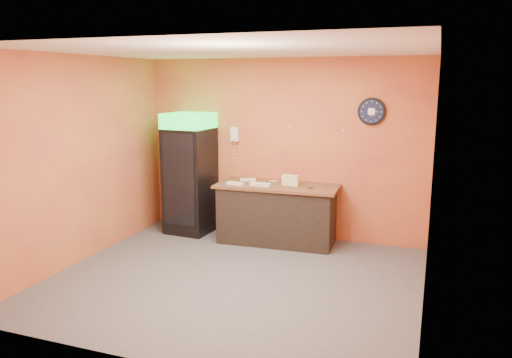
% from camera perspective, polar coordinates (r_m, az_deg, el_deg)
% --- Properties ---
extents(floor, '(4.50, 4.50, 0.00)m').
position_cam_1_polar(floor, '(6.40, -2.46, -11.39)').
color(floor, '#47474C').
rests_on(floor, ground).
extents(back_wall, '(4.50, 0.02, 2.80)m').
position_cam_1_polar(back_wall, '(7.86, 3.03, 3.48)').
color(back_wall, '#C97B38').
rests_on(back_wall, floor).
extents(left_wall, '(0.02, 4.00, 2.80)m').
position_cam_1_polar(left_wall, '(7.16, -19.45, 2.07)').
color(left_wall, '#C97B38').
rests_on(left_wall, floor).
extents(right_wall, '(0.02, 4.00, 2.80)m').
position_cam_1_polar(right_wall, '(5.56, 19.39, -0.44)').
color(right_wall, '#C97B38').
rests_on(right_wall, floor).
extents(ceiling, '(4.50, 4.00, 0.02)m').
position_cam_1_polar(ceiling, '(5.92, -2.69, 14.50)').
color(ceiling, white).
rests_on(ceiling, back_wall).
extents(beverage_cooler, '(0.72, 0.74, 1.95)m').
position_cam_1_polar(beverage_cooler, '(8.12, -7.67, 0.44)').
color(beverage_cooler, black).
rests_on(beverage_cooler, floor).
extents(prep_counter, '(1.76, 0.85, 0.86)m').
position_cam_1_polar(prep_counter, '(7.69, 2.46, -4.08)').
color(prep_counter, black).
rests_on(prep_counter, floor).
extents(wall_clock, '(0.40, 0.06, 0.40)m').
position_cam_1_polar(wall_clock, '(7.49, 13.08, 7.53)').
color(wall_clock, black).
rests_on(wall_clock, back_wall).
extents(wall_phone, '(0.12, 0.11, 0.23)m').
position_cam_1_polar(wall_phone, '(8.05, -2.47, 5.12)').
color(wall_phone, white).
rests_on(wall_phone, back_wall).
extents(butcher_paper, '(1.88, 0.90, 0.04)m').
position_cam_1_polar(butcher_paper, '(7.58, 2.49, -0.79)').
color(butcher_paper, brown).
rests_on(butcher_paper, prep_counter).
extents(sub_roll_stack, '(0.26, 0.11, 0.16)m').
position_cam_1_polar(sub_roll_stack, '(7.50, 3.96, -0.15)').
color(sub_roll_stack, beige).
rests_on(sub_roll_stack, butcher_paper).
extents(wrapped_sandwich_left, '(0.28, 0.15, 0.04)m').
position_cam_1_polar(wrapped_sandwich_left, '(7.55, -2.40, -0.53)').
color(wrapped_sandwich_left, silver).
rests_on(wrapped_sandwich_left, butcher_paper).
extents(wrapped_sandwich_mid, '(0.31, 0.14, 0.04)m').
position_cam_1_polar(wrapped_sandwich_mid, '(7.47, 0.51, -0.62)').
color(wrapped_sandwich_mid, silver).
rests_on(wrapped_sandwich_mid, butcher_paper).
extents(wrapped_sandwich_right, '(0.26, 0.17, 0.04)m').
position_cam_1_polar(wrapped_sandwich_right, '(7.85, -0.91, -0.08)').
color(wrapped_sandwich_right, silver).
rests_on(wrapped_sandwich_right, butcher_paper).
extents(kitchen_tool, '(0.06, 0.06, 0.06)m').
position_cam_1_polar(kitchen_tool, '(7.74, 2.65, -0.14)').
color(kitchen_tool, silver).
rests_on(kitchen_tool, butcher_paper).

